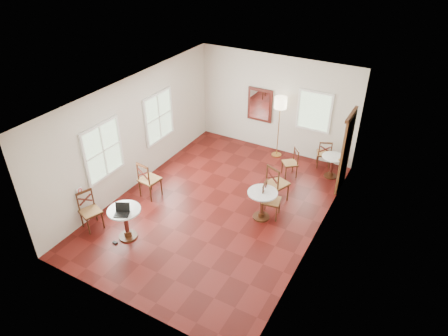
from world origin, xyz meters
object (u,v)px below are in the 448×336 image
at_px(floor_lamp, 280,107).
at_px(mouse, 125,205).
at_px(power_adapter, 115,243).
at_px(chair_mid_b, 270,200).
at_px(cafe_table_mid, 262,202).
at_px(water_glass, 120,208).
at_px(cafe_table_back, 332,164).
at_px(chair_near_a, 149,180).
at_px(cafe_table_near, 126,220).
at_px(chair_back_b, 291,163).
at_px(laptop, 122,211).
at_px(chair_near_b, 90,211).
at_px(navy_mug, 118,209).
at_px(chair_back_a, 324,153).
at_px(chair_mid_a, 277,183).

height_order(floor_lamp, mouse, floor_lamp).
bearing_deg(power_adapter, chair_mid_b, 44.75).
height_order(cafe_table_mid, water_glass, water_glass).
bearing_deg(floor_lamp, mouse, -107.69).
xyz_separation_m(floor_lamp, water_glass, (-1.59, -5.19, -0.77)).
height_order(cafe_table_back, power_adapter, cafe_table_back).
bearing_deg(chair_near_a, chair_mid_b, -158.35).
bearing_deg(cafe_table_near, cafe_table_back, 55.04).
bearing_deg(chair_back_b, floor_lamp, -179.31).
bearing_deg(power_adapter, floor_lamp, 73.23).
bearing_deg(chair_mid_b, laptop, 124.06).
distance_m(mouse, power_adapter, 0.91).
relative_size(chair_near_b, laptop, 2.38).
xyz_separation_m(cafe_table_near, mouse, (-0.07, 0.13, 0.32)).
distance_m(chair_mid_b, chair_back_b, 1.98).
relative_size(cafe_table_near, mouse, 7.71).
distance_m(chair_mid_b, navy_mug, 3.57).
xyz_separation_m(laptop, water_glass, (-0.12, 0.07, -0.00)).
bearing_deg(chair_back_a, power_adapter, 41.56).
height_order(chair_back_b, mouse, chair_back_b).
bearing_deg(cafe_table_near, chair_back_b, 61.57).
xyz_separation_m(chair_near_a, chair_mid_b, (3.08, 0.77, -0.05)).
bearing_deg(water_glass, power_adapter, -101.52).
xyz_separation_m(cafe_table_near, chair_back_a, (2.98, 5.20, -0.05)).
height_order(cafe_table_back, mouse, mouse).
xyz_separation_m(chair_back_a, floor_lamp, (-1.45, -0.05, 1.18)).
bearing_deg(chair_near_b, mouse, -54.18).
bearing_deg(water_glass, chair_near_b, -174.44).
bearing_deg(cafe_table_near, mouse, 118.86).
height_order(chair_back_b, water_glass, water_glass).
bearing_deg(chair_mid_b, chair_near_a, 93.75).
distance_m(cafe_table_mid, laptop, 3.26).
relative_size(floor_lamp, navy_mug, 19.11).
distance_m(cafe_table_mid, chair_back_b, 2.13).
height_order(chair_near_a, chair_back_a, chair_near_a).
xyz_separation_m(cafe_table_mid, cafe_table_back, (0.95, 2.64, -0.06)).
xyz_separation_m(mouse, power_adapter, (-0.05, -0.45, -0.79)).
xyz_separation_m(cafe_table_near, cafe_table_back, (3.34, 4.78, -0.08)).
relative_size(chair_mid_a, chair_back_a, 1.20).
distance_m(chair_mid_a, navy_mug, 3.97).
bearing_deg(chair_mid_a, cafe_table_near, 72.43).
relative_size(cafe_table_mid, cafe_table_back, 1.16).
height_order(chair_back_b, power_adapter, chair_back_b).
distance_m(cafe_table_mid, navy_mug, 3.35).
bearing_deg(water_glass, cafe_table_back, 54.79).
relative_size(cafe_table_near, chair_back_b, 0.93).
bearing_deg(mouse, cafe_table_back, 73.52).
bearing_deg(cafe_table_near, cafe_table_mid, 41.81).
bearing_deg(laptop, mouse, 92.88).
distance_m(cafe_table_mid, chair_near_b, 4.05).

